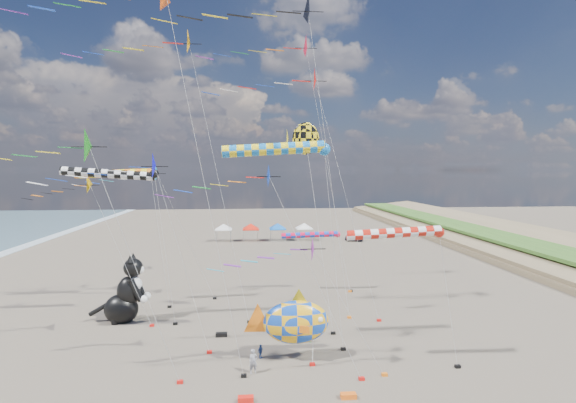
% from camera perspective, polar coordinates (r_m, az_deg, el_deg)
% --- Properties ---
extents(delta_kite_1, '(9.41, 1.74, 12.86)m').
position_cam_1_polar(delta_kite_1, '(40.10, -24.11, 1.44)').
color(delta_kite_1, '#E4A809').
rests_on(delta_kite_1, ground).
extents(delta_kite_2, '(11.80, 1.92, 13.88)m').
position_cam_1_polar(delta_kite_2, '(46.41, -16.23, 3.06)').
color(delta_kite_2, '#0AA1DA').
rests_on(delta_kite_2, ground).
extents(delta_kite_3, '(11.77, 2.22, 15.70)m').
position_cam_1_polar(delta_kite_3, '(28.91, -23.93, 5.87)').
color(delta_kite_3, '#187B1B').
rests_on(delta_kite_3, ground).
extents(delta_kite_4, '(14.36, 2.31, 24.85)m').
position_cam_1_polar(delta_kite_4, '(39.85, -14.29, 18.68)').
color(delta_kite_4, '#F09D09').
rests_on(delta_kite_4, ground).
extents(delta_kite_5, '(15.30, 2.66, 27.47)m').
position_cam_1_polar(delta_kite_5, '(48.89, 1.58, 19.03)').
color(delta_kite_5, red).
rests_on(delta_kite_5, ground).
extents(delta_kite_6, '(9.46, 1.77, 9.25)m').
position_cam_1_polar(delta_kite_6, '(28.05, 3.82, -6.66)').
color(delta_kite_6, '#83158B').
rests_on(delta_kite_6, ground).
extents(delta_kite_7, '(10.39, 2.02, 14.52)m').
position_cam_1_polar(delta_kite_7, '(32.50, -16.71, 3.79)').
color(delta_kite_7, '#100FD8').
rests_on(delta_kite_7, ground).
extents(delta_kite_8, '(13.75, 2.21, 21.99)m').
position_cam_1_polar(delta_kite_8, '(38.56, 3.15, 15.01)').
color(delta_kite_8, red).
rests_on(delta_kite_8, ground).
extents(delta_kite_9, '(15.80, 2.88, 27.72)m').
position_cam_1_polar(delta_kite_9, '(40.76, 0.89, 22.36)').
color(delta_kite_9, black).
rests_on(delta_kite_9, ground).
extents(delta_kite_10, '(10.98, 1.63, 13.67)m').
position_cam_1_polar(delta_kite_10, '(26.82, -2.61, 2.37)').
color(delta_kite_10, '#0B33BA').
rests_on(delta_kite_10, ground).
extents(windsock_0, '(7.73, 0.62, 6.61)m').
position_cam_1_polar(windsock_0, '(48.04, 3.18, -4.30)').
color(windsock_0, red).
rests_on(windsock_0, ground).
extents(windsock_1, '(8.87, 0.89, 15.10)m').
position_cam_1_polar(windsock_1, '(31.64, -1.04, 6.58)').
color(windsock_1, blue).
rests_on(windsock_1, ground).
extents(windsock_2, '(9.07, 0.75, 13.26)m').
position_cam_1_polar(windsock_2, '(39.69, -21.29, 3.22)').
color(windsock_2, black).
rests_on(windsock_2, ground).
extents(windsock_3, '(8.45, 0.77, 13.26)m').
position_cam_1_polar(windsock_3, '(44.71, -20.79, 3.27)').
color(windsock_3, orange).
rests_on(windsock_3, ground).
extents(windsock_4, '(7.74, 0.68, 9.49)m').
position_cam_1_polar(windsock_4, '(29.86, 13.94, -4.00)').
color(windsock_4, red).
rests_on(windsock_4, ground).
extents(angelfish_kite, '(3.74, 3.02, 17.09)m').
position_cam_1_polar(angelfish_kite, '(37.11, 1.97, 7.81)').
color(angelfish_kite, yellow).
rests_on(angelfish_kite, ground).
extents(cat_inflatable, '(4.46, 2.31, 5.95)m').
position_cam_1_polar(cat_inflatable, '(42.14, -20.03, -10.25)').
color(cat_inflatable, black).
rests_on(cat_inflatable, ground).
extents(fish_inflatable, '(6.08, 2.15, 5.05)m').
position_cam_1_polar(fish_inflatable, '(32.07, 0.92, -15.02)').
color(fish_inflatable, '#1245B8').
rests_on(fish_inflatable, ground).
extents(person_adult, '(0.65, 0.50, 1.59)m').
position_cam_1_polar(person_adult, '(30.96, -4.43, -19.58)').
color(person_adult, '#94949D').
rests_on(person_adult, ground).
extents(child_green, '(0.62, 0.54, 1.10)m').
position_cam_1_polar(child_green, '(35.80, 2.76, -16.65)').
color(child_green, '#278D41').
rests_on(child_green, ground).
extents(child_blue, '(0.55, 0.59, 0.97)m').
position_cam_1_polar(child_blue, '(33.23, -3.52, -18.46)').
color(child_blue, '#25438D').
rests_on(child_blue, ground).
extents(kite_bag_0, '(0.90, 0.44, 0.30)m').
position_cam_1_polar(kite_bag_0, '(28.47, 7.68, -23.26)').
color(kite_bag_0, orange).
rests_on(kite_bag_0, ground).
extents(kite_bag_1, '(0.90, 0.44, 0.30)m').
position_cam_1_polar(kite_bag_1, '(37.49, -8.45, -16.38)').
color(kite_bag_1, black).
rests_on(kite_bag_1, ground).
extents(kite_bag_2, '(0.90, 0.44, 0.30)m').
position_cam_1_polar(kite_bag_2, '(28.04, -5.39, -23.70)').
color(kite_bag_2, red).
rests_on(kite_bag_2, ground).
extents(tent_row, '(19.20, 4.20, 3.80)m').
position_cam_1_polar(tent_row, '(83.60, -3.04, -2.89)').
color(tent_row, white).
rests_on(tent_row, ground).
extents(parked_car, '(3.56, 2.70, 1.13)m').
position_cam_1_polar(parked_car, '(84.24, 8.39, -4.65)').
color(parked_car, '#26262D').
rests_on(parked_car, ground).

